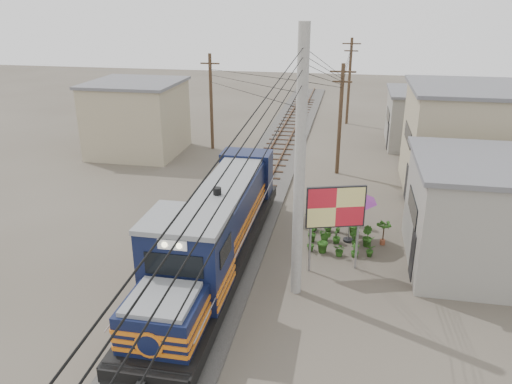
% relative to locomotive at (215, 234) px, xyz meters
% --- Properties ---
extents(ground, '(120.00, 120.00, 0.00)m').
position_rel_locomotive_xyz_m(ground, '(0.00, -0.53, -1.67)').
color(ground, '#473F35').
rests_on(ground, ground).
extents(ballast, '(3.60, 70.00, 0.16)m').
position_rel_locomotive_xyz_m(ballast, '(0.00, 9.47, -1.59)').
color(ballast, '#595651').
rests_on(ballast, ground).
extents(track, '(1.15, 70.00, 0.12)m').
position_rel_locomotive_xyz_m(track, '(0.00, 9.47, -1.41)').
color(track, '#51331E').
rests_on(track, ground).
extents(locomotive, '(2.81, 15.27, 3.78)m').
position_rel_locomotive_xyz_m(locomotive, '(0.00, 0.00, 0.00)').
color(locomotive, black).
rests_on(locomotive, ground).
extents(utility_pole_main, '(0.40, 0.40, 10.00)m').
position_rel_locomotive_xyz_m(utility_pole_main, '(3.50, -1.03, 3.33)').
color(utility_pole_main, '#9E9B93').
rests_on(utility_pole_main, ground).
extents(wooden_pole_mid, '(1.60, 0.24, 7.00)m').
position_rel_locomotive_xyz_m(wooden_pole_mid, '(4.50, 13.47, 2.01)').
color(wooden_pole_mid, '#4C3826').
rests_on(wooden_pole_mid, ground).
extents(wooden_pole_far, '(1.60, 0.24, 7.50)m').
position_rel_locomotive_xyz_m(wooden_pole_far, '(4.80, 27.47, 2.27)').
color(wooden_pole_far, '#4C3826').
rests_on(wooden_pole_far, ground).
extents(wooden_pole_left, '(1.60, 0.24, 7.00)m').
position_rel_locomotive_xyz_m(wooden_pole_left, '(-5.00, 17.47, 2.01)').
color(wooden_pole_left, '#4C3826').
rests_on(wooden_pole_left, ground).
extents(power_lines, '(9.65, 19.00, 3.30)m').
position_rel_locomotive_xyz_m(power_lines, '(-0.14, 7.96, 5.90)').
color(power_lines, black).
rests_on(power_lines, ground).
extents(shophouse_front, '(7.35, 6.30, 4.70)m').
position_rel_locomotive_xyz_m(shophouse_front, '(11.50, 2.47, 0.69)').
color(shophouse_front, gray).
rests_on(shophouse_front, ground).
extents(shophouse_mid, '(8.40, 7.35, 6.20)m').
position_rel_locomotive_xyz_m(shophouse_mid, '(12.50, 11.47, 1.44)').
color(shophouse_mid, tan).
rests_on(shophouse_mid, ground).
extents(shophouse_back, '(6.30, 6.30, 4.20)m').
position_rel_locomotive_xyz_m(shophouse_back, '(11.00, 21.47, 0.44)').
color(shophouse_back, gray).
rests_on(shophouse_back, ground).
extents(shophouse_left, '(6.30, 6.30, 5.20)m').
position_rel_locomotive_xyz_m(shophouse_left, '(-10.00, 15.47, 0.94)').
color(shophouse_left, tan).
rests_on(shophouse_left, ground).
extents(billboard, '(2.35, 0.83, 3.74)m').
position_rel_locomotive_xyz_m(billboard, '(4.81, 0.90, 1.10)').
color(billboard, '#99999E').
rests_on(billboard, ground).
extents(market_umbrella, '(2.94, 2.94, 2.65)m').
position_rel_locomotive_xyz_m(market_umbrella, '(5.43, 3.72, 0.66)').
color(market_umbrella, black).
rests_on(market_umbrella, ground).
extents(vendor, '(0.74, 0.54, 1.90)m').
position_rel_locomotive_xyz_m(vendor, '(5.53, 5.63, -0.72)').
color(vendor, black).
rests_on(vendor, ground).
extents(plant_nursery, '(3.46, 3.21, 1.11)m').
position_rel_locomotive_xyz_m(plant_nursery, '(4.79, 3.40, -1.22)').
color(plant_nursery, '#275718').
rests_on(plant_nursery, ground).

